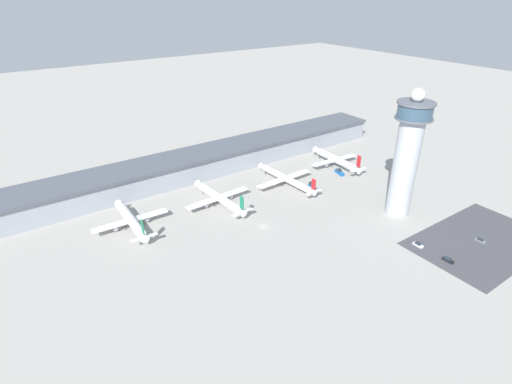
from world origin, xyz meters
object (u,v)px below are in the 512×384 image
object	(u,v)px
airplane_gate_charlie	(286,178)
car_grey_coupe	(418,245)
control_tower	(407,154)
service_truck_fuel	(311,186)
car_red_hatchback	(480,240)
service_truck_catering	(339,172)
car_green_van	(448,260)
airplane_gate_delta	(336,160)
airplane_gate_alpha	(131,220)
airplane_gate_bravo	(219,198)

from	to	relation	value
airplane_gate_charlie	car_grey_coupe	size ratio (longest dim) A/B	10.16
control_tower	car_grey_coupe	distance (m)	42.30
service_truck_fuel	car_red_hatchback	distance (m)	87.14
service_truck_catering	car_red_hatchback	size ratio (longest dim) A/B	1.88
control_tower	airplane_gate_charlie	xyz separation A→B (m)	(-26.60, 55.72, -27.09)
car_red_hatchback	control_tower	bearing A→B (deg)	104.05
control_tower	car_green_van	world-z (taller)	control_tower
control_tower	airplane_gate_delta	world-z (taller)	control_tower
control_tower	car_grey_coupe	xyz separation A→B (m)	(-16.18, -24.05, -30.81)
control_tower	car_green_van	xyz separation A→B (m)	(-15.57, -37.83, -30.82)
airplane_gate_alpha	car_green_van	distance (m)	139.47
airplane_gate_alpha	car_grey_coupe	distance (m)	129.60
control_tower	airplane_gate_bravo	size ratio (longest dim) A/B	1.46
service_truck_fuel	car_red_hatchback	size ratio (longest dim) A/B	1.81
control_tower	airplane_gate_delta	distance (m)	66.64
airplane_gate_charlie	car_grey_coupe	bearing A→B (deg)	-82.55
airplane_gate_bravo	car_grey_coupe	size ratio (longest dim) A/B	9.33
airplane_gate_delta	car_red_hatchback	distance (m)	96.94
service_truck_fuel	car_green_van	world-z (taller)	service_truck_fuel
airplane_gate_charlie	airplane_gate_delta	world-z (taller)	airplane_gate_delta
control_tower	service_truck_fuel	size ratio (longest dim) A/B	7.51
service_truck_fuel	car_grey_coupe	xyz separation A→B (m)	(0.50, -69.50, -0.44)
control_tower	service_truck_catering	size ratio (longest dim) A/B	7.22
airplane_gate_delta	service_truck_fuel	world-z (taller)	airplane_gate_delta
car_grey_coupe	airplane_gate_alpha	bearing A→B (deg)	138.90
airplane_gate_alpha	service_truck_catering	distance (m)	124.51
airplane_gate_charlie	car_grey_coupe	world-z (taller)	airplane_gate_charlie
service_truck_catering	car_green_van	bearing A→B (deg)	-106.39
airplane_gate_alpha	airplane_gate_charlie	bearing A→B (deg)	-3.54
service_truck_fuel	airplane_gate_bravo	bearing A→B (deg)	167.10
airplane_gate_charlie	car_green_van	size ratio (longest dim) A/B	9.85
car_grey_coupe	service_truck_catering	bearing A→B (deg)	70.34
service_truck_catering	car_green_van	xyz separation A→B (m)	(-25.71, -87.41, -0.40)
airplane_gate_alpha	airplane_gate_delta	size ratio (longest dim) A/B	0.92
airplane_gate_alpha	service_truck_catering	size ratio (longest dim) A/B	4.43
control_tower	car_red_hatchback	distance (m)	49.63
airplane_gate_alpha	service_truck_fuel	xyz separation A→B (m)	(97.12, -15.66, -3.30)
airplane_gate_bravo	service_truck_fuel	xyz separation A→B (m)	(52.31, -11.98, -3.18)
control_tower	airplane_gate_bravo	xyz separation A→B (m)	(-68.99, 57.43, -27.19)
service_truck_fuel	service_truck_catering	bearing A→B (deg)	8.76
car_grey_coupe	service_truck_fuel	bearing A→B (deg)	90.41
airplane_gate_bravo	car_grey_coupe	xyz separation A→B (m)	(52.81, -81.48, -3.62)
service_truck_fuel	car_red_hatchback	xyz separation A→B (m)	(26.11, -83.14, -0.52)
airplane_gate_alpha	airplane_gate_bravo	bearing A→B (deg)	-4.70
service_truck_catering	service_truck_fuel	size ratio (longest dim) A/B	1.04
control_tower	car_green_van	distance (m)	51.22
service_truck_fuel	car_grey_coupe	world-z (taller)	service_truck_fuel
service_truck_fuel	car_grey_coupe	bearing A→B (deg)	-89.59
car_red_hatchback	car_grey_coupe	world-z (taller)	car_grey_coupe
car_grey_coupe	airplane_gate_bravo	bearing A→B (deg)	122.95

